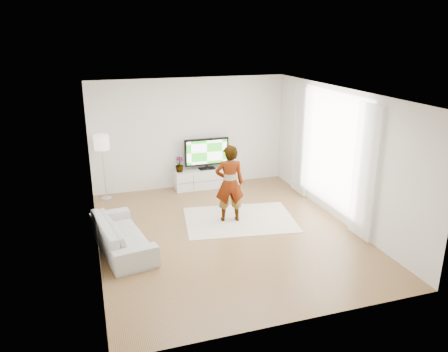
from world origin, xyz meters
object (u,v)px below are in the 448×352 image
object	(u,v)px
player	(229,183)
sofa	(122,234)
rug	(240,219)
floor_lamp	(102,145)
media_console	(207,178)
television	(207,153)

from	to	relation	value
player	sofa	distance (m)	2.45
rug	floor_lamp	bearing A→B (deg)	140.71
media_console	sofa	world-z (taller)	sofa
media_console	sofa	size ratio (longest dim) A/B	0.85
media_console	sofa	bearing A→B (deg)	-130.96
rug	player	size ratio (longest dim) A/B	1.39
television	player	world-z (taller)	player
media_console	floor_lamp	size ratio (longest dim) A/B	1.09
rug	player	world-z (taller)	player
television	sofa	distance (m)	3.79
floor_lamp	media_console	bearing A→B (deg)	1.45
player	rug	bearing A→B (deg)	179.97
rug	sofa	xyz separation A→B (m)	(-2.53, -0.56, 0.29)
floor_lamp	television	bearing A→B (deg)	2.06
rug	floor_lamp	xyz separation A→B (m)	(-2.66, 2.18, 1.33)
television	rug	world-z (taller)	television
media_console	rug	bearing A→B (deg)	-87.70
player	floor_lamp	distance (m)	3.28
media_console	television	world-z (taller)	television
media_console	television	distance (m)	0.68
television	player	distance (m)	2.23
sofa	floor_lamp	xyz separation A→B (m)	(-0.14, 2.74, 1.04)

